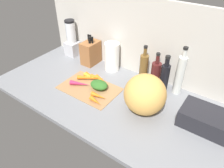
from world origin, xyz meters
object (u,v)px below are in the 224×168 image
at_px(bottle_3, 180,75).
at_px(dish_rack, 205,119).
at_px(carrot_1, 92,76).
at_px(carrot_3, 85,77).
at_px(cutting_board, 89,88).
at_px(carrot_2, 96,101).
at_px(carrot_7, 99,96).
at_px(winter_squash, 145,94).
at_px(bottle_1, 156,73).
at_px(paper_towel_roll, 112,57).
at_px(carrot_0, 97,77).
at_px(carrot_4, 102,81).
at_px(carrot_5, 87,78).
at_px(blender_appliance, 72,41).
at_px(bottle_0, 144,68).
at_px(carrot_6, 90,77).
at_px(bottle_2, 165,76).
at_px(carrot_8, 80,84).
at_px(knife_block, 91,53).

height_order(bottle_3, dish_rack, bottle_3).
height_order(carrot_1, carrot_3, carrot_1).
relative_size(cutting_board, carrot_2, 4.19).
height_order(carrot_1, carrot_7, carrot_7).
bearing_deg(winter_squash, cutting_board, -176.37).
xyz_separation_m(carrot_7, bottle_1, (0.24, 0.38, 0.07)).
bearing_deg(paper_towel_roll, carrot_3, -110.84).
xyz_separation_m(carrot_0, carrot_4, (0.06, -0.01, -0.00)).
bearing_deg(carrot_0, cutting_board, -82.11).
xyz_separation_m(carrot_2, carrot_5, (-0.24, 0.18, 0.00)).
distance_m(carrot_3, bottle_3, 0.71).
distance_m(carrot_5, blender_appliance, 0.48).
relative_size(carrot_2, bottle_0, 0.34).
bearing_deg(carrot_2, carrot_0, 126.65).
bearing_deg(dish_rack, carrot_5, -177.40).
height_order(carrot_6, bottle_2, bottle_2).
distance_m(carrot_1, dish_rack, 0.87).
bearing_deg(dish_rack, bottle_0, 159.04).
bearing_deg(paper_towel_roll, bottle_0, -1.69).
xyz_separation_m(bottle_0, bottle_2, (0.17, -0.00, -0.01)).
xyz_separation_m(cutting_board, carrot_4, (0.04, 0.11, 0.02)).
height_order(paper_towel_roll, bottle_0, bottle_0).
distance_m(carrot_5, bottle_1, 0.53).
bearing_deg(carrot_7, paper_towel_roll, 111.64).
xyz_separation_m(carrot_3, bottle_0, (0.39, 0.23, 0.10)).
relative_size(carrot_0, carrot_2, 1.04).
height_order(carrot_0, bottle_1, bottle_1).
relative_size(carrot_7, carrot_8, 0.75).
distance_m(carrot_0, carrot_3, 0.10).
xyz_separation_m(carrot_0, winter_squash, (0.45, -0.09, 0.10)).
xyz_separation_m(carrot_5, carrot_7, (0.21, -0.12, -0.00)).
bearing_deg(dish_rack, carrot_4, 179.98).
relative_size(carrot_2, bottle_2, 0.38).
xyz_separation_m(winter_squash, knife_block, (-0.67, 0.28, -0.03)).
distance_m(carrot_8, winter_squash, 0.52).
relative_size(blender_appliance, paper_towel_roll, 1.40).
relative_size(cutting_board, carrot_7, 3.83).
distance_m(carrot_4, bottle_1, 0.40).
bearing_deg(knife_block, carrot_6, -52.50).
xyz_separation_m(carrot_0, bottle_2, (0.47, 0.19, 0.09)).
bearing_deg(blender_appliance, carrot_0, -24.23).
height_order(carrot_3, bottle_3, bottle_3).
relative_size(carrot_6, bottle_3, 0.33).
distance_m(carrot_1, carrot_6, 0.01).
relative_size(carrot_0, carrot_5, 0.73).
height_order(carrot_3, carrot_8, carrot_8).
relative_size(carrot_3, carrot_4, 0.72).
height_order(bottle_1, bottle_3, bottle_3).
xyz_separation_m(carrot_0, carrot_3, (-0.09, -0.04, -0.01)).
relative_size(carrot_2, bottle_1, 0.39).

